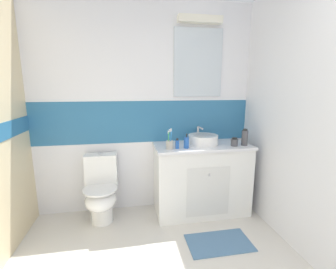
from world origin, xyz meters
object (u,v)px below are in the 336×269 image
at_px(toilet, 101,191).
at_px(soap_dispenser, 186,143).
at_px(hair_gel_jar, 234,142).
at_px(sink_basin, 203,139).
at_px(mouthwash_bottle, 245,138).
at_px(toothbrush_cup, 170,144).
at_px(perfume_flask_small, 177,144).

relative_size(toilet, soap_dispenser, 4.66).
relative_size(toilet, hair_gel_jar, 7.88).
bearing_deg(sink_basin, mouthwash_bottle, -17.61).
relative_size(toilet, toothbrush_cup, 3.38).
bearing_deg(sink_basin, toilet, -179.74).
height_order(soap_dispenser, mouthwash_bottle, mouthwash_bottle).
bearing_deg(soap_dispenser, hair_gel_jar, 0.13).
distance_m(toilet, perfume_flask_small, 1.02).
distance_m(mouthwash_bottle, perfume_flask_small, 0.79).
distance_m(toilet, soap_dispenser, 1.11).
bearing_deg(toothbrush_cup, perfume_flask_small, -0.65).
relative_size(soap_dispenser, hair_gel_jar, 1.69).
bearing_deg(sink_basin, soap_dispenser, -149.28).
bearing_deg(toilet, mouthwash_bottle, -4.80).
bearing_deg(hair_gel_jar, toilet, 174.93).
height_order(toilet, perfume_flask_small, perfume_flask_small).
relative_size(mouthwash_bottle, perfume_flask_small, 1.70).
bearing_deg(hair_gel_jar, toothbrush_cup, -179.78).
relative_size(toothbrush_cup, mouthwash_bottle, 1.17).
relative_size(toothbrush_cup, soap_dispenser, 1.38).
bearing_deg(toilet, perfume_flask_small, -9.30).
distance_m(soap_dispenser, mouthwash_bottle, 0.69).
height_order(mouthwash_bottle, hair_gel_jar, mouthwash_bottle).
distance_m(toothbrush_cup, mouthwash_bottle, 0.88).
relative_size(toilet, mouthwash_bottle, 3.95).
bearing_deg(hair_gel_jar, soap_dispenser, -179.87).
height_order(toilet, soap_dispenser, soap_dispenser).
bearing_deg(toothbrush_cup, soap_dispenser, 0.51).
height_order(sink_basin, hair_gel_jar, sink_basin).
distance_m(sink_basin, perfume_flask_small, 0.37).
distance_m(sink_basin, soap_dispenser, 0.28).
distance_m(soap_dispenser, perfume_flask_small, 0.10).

